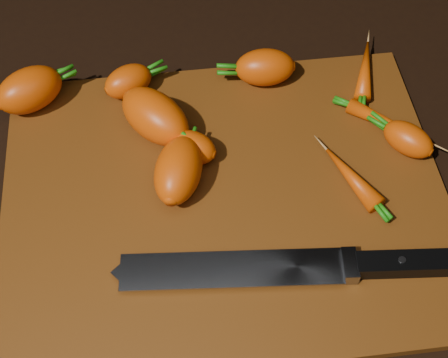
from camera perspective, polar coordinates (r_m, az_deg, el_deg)
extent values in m
cube|color=black|center=(0.72, 0.10, -2.25)|extent=(2.00, 2.00, 0.01)
cube|color=#552908|center=(0.71, 0.10, -1.77)|extent=(0.50, 0.40, 0.01)
ellipsoid|color=#D04100|center=(0.80, -17.36, 7.78)|extent=(0.10, 0.09, 0.05)
ellipsoid|color=#D04100|center=(0.72, -2.96, 2.90)|extent=(0.07, 0.06, 0.04)
ellipsoid|color=#D04100|center=(0.74, -6.31, 5.72)|extent=(0.11, 0.11, 0.06)
ellipsoid|color=#D04100|center=(0.69, -4.19, 0.81)|extent=(0.08, 0.10, 0.05)
ellipsoid|color=#D04100|center=(0.80, 3.76, 10.15)|extent=(0.08, 0.05, 0.05)
ellipsoid|color=#D04100|center=(0.79, -8.74, 8.81)|extent=(0.07, 0.06, 0.04)
ellipsoid|color=#D04100|center=(0.76, 16.48, 3.51)|extent=(0.07, 0.07, 0.04)
ellipsoid|color=#D04100|center=(0.83, 12.79, 9.76)|extent=(0.05, 0.10, 0.02)
ellipsoid|color=#D04100|center=(0.78, 14.98, 4.84)|extent=(0.10, 0.09, 0.02)
ellipsoid|color=#D04100|center=(0.72, 11.56, 0.18)|extent=(0.06, 0.09, 0.02)
cube|color=gray|center=(0.65, -9.52, -8.44)|extent=(0.23, 0.06, 0.00)
cube|color=gray|center=(0.65, 1.30, -8.23)|extent=(0.02, 0.04, 0.02)
cube|color=black|center=(0.65, 7.70, -7.96)|extent=(0.13, 0.04, 0.02)
cylinder|color=#B2B2B7|center=(0.64, 6.04, -7.67)|extent=(0.01, 0.01, 0.00)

